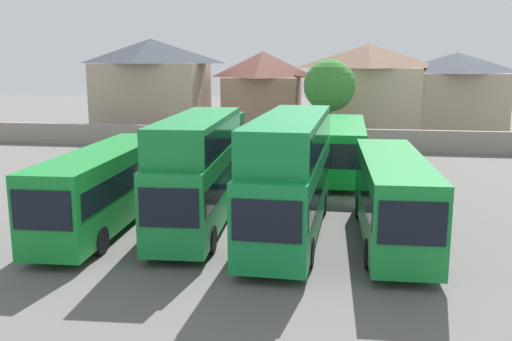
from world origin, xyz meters
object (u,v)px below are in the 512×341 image
Objects in this scene: bus_1 at (105,184)px; bus_3 at (290,169)px; bus_2 at (198,166)px; tree_left_of_lot at (329,86)px; bus_4 at (393,194)px; bus_7 at (345,146)px; bus_5 at (209,142)px; bus_6 at (287,144)px; house_terrace_left at (152,85)px; house_terrace_right at (368,90)px; house_terrace_centre at (263,91)px; house_terrace_far_right at (455,94)px.

bus_1 is 0.96× the size of bus_3.
tree_left_of_lot is (4.83, 25.45, 2.36)m from bus_2.
bus_4 is at bearing -82.52° from tree_left_of_lot.
bus_7 is 1.64× the size of tree_left_of_lot.
bus_5 is 8.86m from bus_7.
bus_7 is (3.67, 0.15, -0.06)m from bus_6.
bus_5 reaches higher than bus_7.
bus_4 is 0.98× the size of house_terrace_left.
bus_3 is at bearing 29.09° from bus_5.
bus_7 is at bearing 139.80° from bus_1.
tree_left_of_lot is (8.93, 25.99, 3.16)m from bus_1.
bus_6 is at bearing 165.09° from bus_2.
bus_3 reaches higher than bus_2.
bus_6 is 13.36m from tree_left_of_lot.
house_terrace_right is at bearing 174.15° from bus_3.
bus_3 is 1.09× the size of house_terrace_left.
house_terrace_right reaches higher than bus_6.
bus_2 reaches higher than bus_5.
bus_7 is (6.27, 12.82, -0.86)m from bus_2.
house_terrace_right is (0.05, 33.12, 2.50)m from bus_4.
house_terrace_left is (-19.42, 18.85, 2.86)m from bus_7.
house_terrace_centre is 0.93× the size of house_terrace_far_right.
bus_1 is 1.40× the size of house_terrace_centre.
bus_3 is 1.12× the size of bus_6.
bus_7 is at bearing 94.39° from bus_6.
bus_6 is at bearing -87.36° from bus_7.
house_terrace_left is at bearing -177.62° from house_terrace_right.
house_terrace_far_right is 1.19× the size of tree_left_of_lot.
bus_2 is 8.30m from bus_4.
bus_3 is 25.78m from tree_left_of_lot.
bus_4 is 14.39m from bus_6.
house_terrace_far_right is at bearing 164.08° from bus_4.
house_terrace_right is (21.44, 0.89, -0.30)m from house_terrace_left.
house_terrace_centre is 18.63m from house_terrace_far_right.
house_terrace_far_right reaches higher than bus_6.
bus_2 reaches higher than bus_7.
house_terrace_right reaches higher than bus_5.
bus_2 is 0.94× the size of house_terrace_left.
bus_2 is 0.95× the size of bus_5.
bus_3 is at bearing -110.64° from house_terrace_far_right.
house_terrace_centre is (11.07, 1.83, -0.62)m from house_terrace_left.
bus_2 reaches higher than bus_6.
house_terrace_right is 8.27m from house_terrace_far_right.
house_terrace_far_right is at bearing 138.55° from bus_5.
house_terrace_right is (10.37, -0.94, 0.32)m from house_terrace_centre.
house_terrace_centre is at bearing 9.40° from house_terrace_left.
bus_4 is at bearing -56.43° from house_terrace_left.
bus_5 is at bearing -142.50° from bus_4.
bus_1 is 1.04× the size of house_terrace_left.
house_terrace_centre is at bearing 130.64° from tree_left_of_lot.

